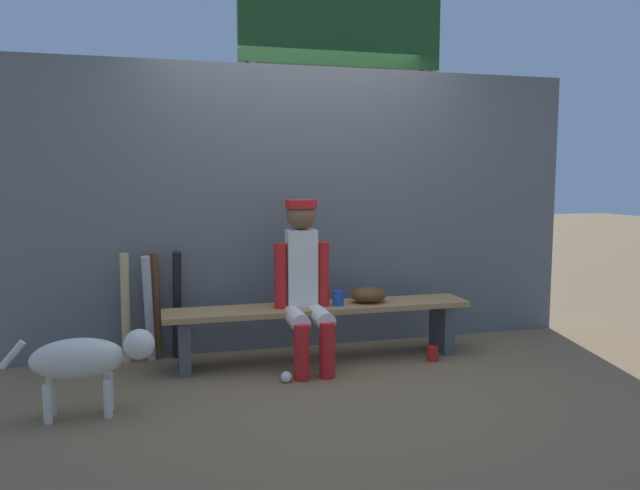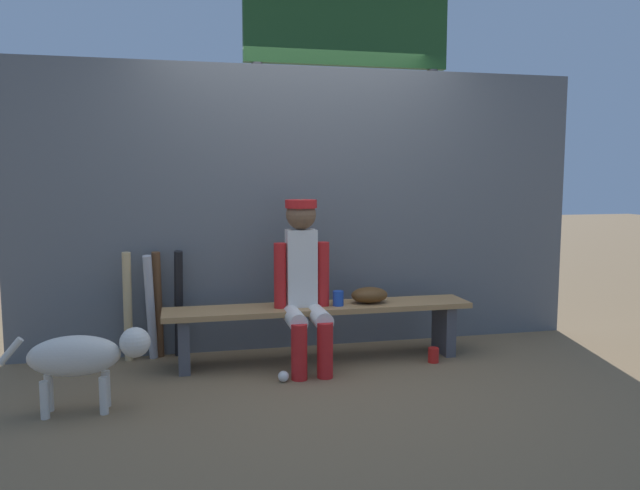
{
  "view_description": "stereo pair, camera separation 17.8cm",
  "coord_description": "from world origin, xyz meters",
  "views": [
    {
      "loc": [
        -1.16,
        -4.31,
        1.38
      ],
      "look_at": [
        0.0,
        0.0,
        0.87
      ],
      "focal_mm": 34.44,
      "sensor_mm": 36.0,
      "label": 1
    },
    {
      "loc": [
        -0.99,
        -4.36,
        1.38
      ],
      "look_at": [
        0.0,
        0.0,
        0.87
      ],
      "focal_mm": 34.44,
      "sensor_mm": 36.0,
      "label": 2
    }
  ],
  "objects": [
    {
      "name": "dugout_bench",
      "position": [
        0.0,
        0.0,
        0.33
      ],
      "size": [
        2.29,
        0.36,
        0.42
      ],
      "color": "#AD7F4C",
      "rests_on": "ground_plane"
    },
    {
      "name": "player_seated",
      "position": [
        -0.14,
        -0.1,
        0.65
      ],
      "size": [
        0.41,
        0.55,
        1.21
      ],
      "color": "silver",
      "rests_on": "ground_plane"
    },
    {
      "name": "cup_on_bench",
      "position": [
        0.13,
        -0.05,
        0.48
      ],
      "size": [
        0.08,
        0.08,
        0.11
      ],
      "primitive_type": "cylinder",
      "color": "#1E47AD",
      "rests_on": "dugout_bench"
    },
    {
      "name": "scoreboard",
      "position": [
        0.58,
        1.15,
        2.47
      ],
      "size": [
        2.16,
        0.27,
        3.54
      ],
      "color": "#3F3F42",
      "rests_on": "ground_plane"
    },
    {
      "name": "baseball",
      "position": [
        -0.34,
        -0.4,
        0.04
      ],
      "size": [
        0.07,
        0.07,
        0.07
      ],
      "primitive_type": "sphere",
      "color": "white",
      "rests_on": "ground_plane"
    },
    {
      "name": "bat_wood_dark",
      "position": [
        -1.18,
        0.36,
        0.41
      ],
      "size": [
        0.08,
        0.13,
        0.82
      ],
      "primitive_type": "cylinder",
      "rotation": [
        0.08,
        0.0,
        -0.13
      ],
      "color": "brown",
      "rests_on": "ground_plane"
    },
    {
      "name": "dog",
      "position": [
        -1.56,
        -0.67,
        0.34
      ],
      "size": [
        0.84,
        0.2,
        0.49
      ],
      "color": "beige",
      "rests_on": "ground_plane"
    },
    {
      "name": "cup_on_ground",
      "position": [
        0.81,
        -0.22,
        0.06
      ],
      "size": [
        0.08,
        0.08,
        0.11
      ],
      "primitive_type": "cylinder",
      "color": "red",
      "rests_on": "ground_plane"
    },
    {
      "name": "baseball_glove",
      "position": [
        0.38,
        0.0,
        0.48
      ],
      "size": [
        0.28,
        0.2,
        0.12
      ],
      "primitive_type": "ellipsoid",
      "color": "#593819",
      "rests_on": "dugout_bench"
    },
    {
      "name": "chainlink_fence",
      "position": [
        0.0,
        0.44,
        1.11
      ],
      "size": [
        4.56,
        0.03,
        2.23
      ],
      "primitive_type": "cube",
      "color": "#595E63",
      "rests_on": "ground_plane"
    },
    {
      "name": "bat_aluminum_silver",
      "position": [
        -1.23,
        0.29,
        0.4
      ],
      "size": [
        0.1,
        0.2,
        0.81
      ],
      "primitive_type": "cylinder",
      "rotation": [
        0.16,
        0.0,
        -0.17
      ],
      "color": "#B7B7BC",
      "rests_on": "ground_plane"
    },
    {
      "name": "ground_plane",
      "position": [
        0.0,
        0.0,
        0.0
      ],
      "size": [
        30.0,
        30.0,
        0.0
      ],
      "primitive_type": "plane",
      "color": "brown"
    },
    {
      "name": "bat_wood_natural",
      "position": [
        -1.39,
        0.3,
        0.41
      ],
      "size": [
        0.08,
        0.14,
        0.83
      ],
      "primitive_type": "cylinder",
      "rotation": [
        0.08,
        0.0,
        0.15
      ],
      "color": "tan",
      "rests_on": "ground_plane"
    },
    {
      "name": "bat_aluminum_black",
      "position": [
        -1.02,
        0.33,
        0.41
      ],
      "size": [
        0.09,
        0.18,
        0.83
      ],
      "primitive_type": "cylinder",
      "rotation": [
        0.13,
        0.0,
        0.14
      ],
      "color": "black",
      "rests_on": "ground_plane"
    }
  ]
}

